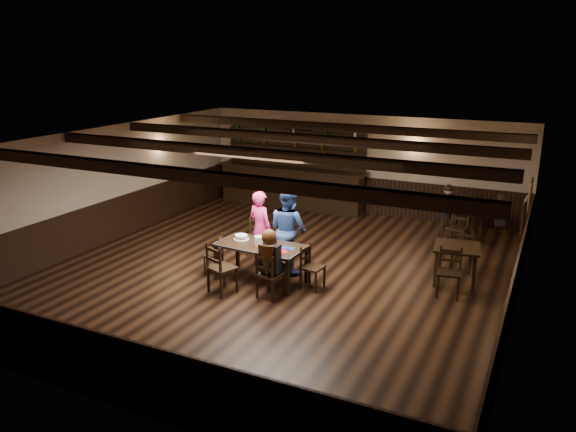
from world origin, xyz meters
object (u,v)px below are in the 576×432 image
at_px(woman_pink, 260,229).
at_px(man_blue, 288,229).
at_px(bar_counter, 292,182).
at_px(chair_near_right, 268,272).
at_px(cake, 241,237).
at_px(chair_near_left, 218,265).
at_px(dining_table, 261,248).

relative_size(woman_pink, man_blue, 0.91).
bearing_deg(bar_counter, man_blue, -65.52).
bearing_deg(chair_near_right, woman_pink, 122.77).
relative_size(chair_near_right, cake, 2.88).
xyz_separation_m(chair_near_left, woman_pink, (0.01, 1.61, 0.24)).
xyz_separation_m(chair_near_left, cake, (-0.08, 0.98, 0.23)).
xyz_separation_m(chair_near_right, cake, (-1.00, 0.79, 0.28)).
distance_m(dining_table, chair_near_left, 0.97).
bearing_deg(dining_table, chair_near_left, -115.82).
xyz_separation_m(man_blue, bar_counter, (-2.09, 4.59, -0.16)).
bearing_deg(dining_table, cake, 166.57).
distance_m(chair_near_left, man_blue, 1.76).
height_order(dining_table, cake, cake).
distance_m(chair_near_left, bar_counter, 6.36).
height_order(chair_near_left, woman_pink, woman_pink).
height_order(dining_table, bar_counter, bar_counter).
xyz_separation_m(chair_near_right, man_blue, (-0.27, 1.42, 0.36)).
bearing_deg(dining_table, chair_near_right, -53.31).
relative_size(man_blue, cake, 5.73).
height_order(chair_near_right, bar_counter, bar_counter).
bearing_deg(man_blue, bar_counter, -42.12).
bearing_deg(chair_near_right, man_blue, 100.65).
distance_m(dining_table, man_blue, 0.81).
relative_size(cake, bar_counter, 0.07).
xyz_separation_m(dining_table, woman_pink, (-0.41, 0.75, 0.12)).
bearing_deg(cake, man_blue, 40.32).
relative_size(chair_near_left, chair_near_right, 1.10).
bearing_deg(woman_pink, dining_table, 135.14).
distance_m(chair_near_left, woman_pink, 1.63).
xyz_separation_m(chair_near_left, chair_near_right, (0.92, 0.19, -0.05)).
bearing_deg(chair_near_left, man_blue, 67.90).
xyz_separation_m(dining_table, chair_near_right, (0.50, -0.67, -0.17)).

